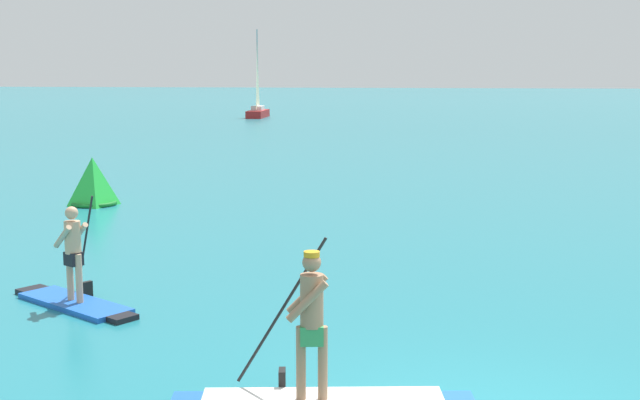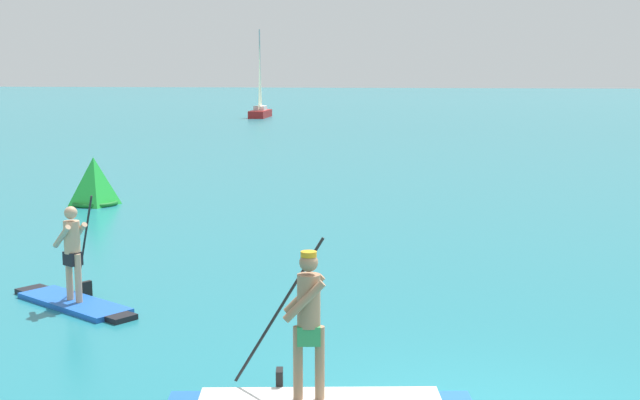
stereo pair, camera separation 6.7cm
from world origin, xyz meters
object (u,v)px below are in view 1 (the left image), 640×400
(paddleboarder_mid_center, at_px, (318,382))
(sailboat_left_horizon, at_px, (258,105))
(paddleboarder_near_left, at_px, (74,283))
(race_marker_buoy, at_px, (93,184))

(paddleboarder_mid_center, distance_m, sailboat_left_horizon, 63.76)
(paddleboarder_mid_center, bearing_deg, paddleboarder_near_left, -47.50)
(sailboat_left_horizon, bearing_deg, race_marker_buoy, -176.02)
(paddleboarder_near_left, distance_m, sailboat_left_horizon, 59.31)
(sailboat_left_horizon, bearing_deg, paddleboarder_near_left, -173.33)
(paddleboarder_near_left, xyz_separation_m, sailboat_left_horizon, (-11.89, 58.10, 0.69))
(paddleboarder_mid_center, xyz_separation_m, race_marker_buoy, (-9.05, 13.31, 0.30))
(paddleboarder_mid_center, bearing_deg, race_marker_buoy, -66.96)
(paddleboarder_near_left, relative_size, sailboat_left_horizon, 0.36)
(paddleboarder_mid_center, height_order, race_marker_buoy, paddleboarder_mid_center)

